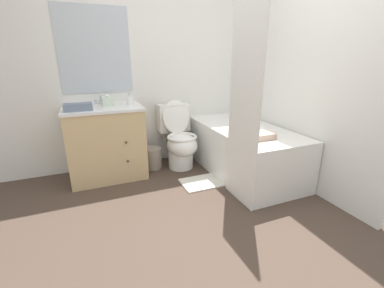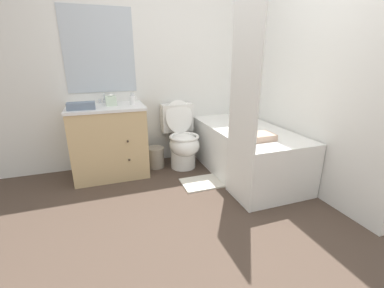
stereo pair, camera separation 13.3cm
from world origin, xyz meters
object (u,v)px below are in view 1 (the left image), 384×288
Objects in this scene: toilet at (179,139)px; soap_dispenser at (130,100)px; hand_towel_folded at (78,107)px; wastebasket at (153,158)px; bath_mat at (202,182)px; bathtub at (243,150)px; bath_towel_folded at (257,136)px; tissue_box at (108,101)px; sink_faucet at (101,101)px; vanity_cabinet at (106,142)px.

soap_dispenser is (-0.57, 0.05, 0.52)m from toilet.
toilet is 1.22m from hand_towel_folded.
wastebasket is 0.75m from bath_mat.
toilet is at bearing -4.54° from soap_dispenser.
bath_towel_folded is (-0.15, -0.43, 0.31)m from bathtub.
wastebasket is 0.89m from tissue_box.
bathtub is at bearing -11.74° from hand_towel_folded.
soap_dispenser reaches higher than hand_towel_folded.
soap_dispenser is at bearing 13.65° from hand_towel_folded.
sink_faucet is 1.06× the size of tissue_box.
wastebasket is 0.79m from soap_dispenser.
soap_dispenser is at bearing -7.08° from tissue_box.
bathtub is (1.52, -0.71, -0.58)m from sink_faucet.
hand_towel_folded is (-0.24, -0.13, 0.44)m from vanity_cabinet.
hand_towel_folded is (-0.54, -0.13, -0.02)m from soap_dispenser.
bath_towel_folded reaches higher than bathtub.
sink_faucet reaches higher than bathtub.
sink_faucet is at bearing 155.08° from bathtub.
bath_towel_folded is (0.84, -0.96, 0.46)m from wastebasket.
toilet is 2.48× the size of bath_towel_folded.
sink_faucet is 0.42× the size of bath_towel_folded.
toilet is 0.41m from wastebasket.
hand_towel_folded is 1.82m from bath_towel_folded.
soap_dispenser is at bearing -34.85° from sink_faucet.
bathtub is at bearing -34.76° from toilet.
toilet is 0.96m from tissue_box.
sink_faucet is 1.77m from bathtub.
hand_towel_folded is at bearing 153.67° from bath_towel_folded.
toilet is at bearing 4.44° from hand_towel_folded.
wastebasket is at bearing 122.13° from bath_mat.
soap_dispenser is at bearing -0.61° from vanity_cabinet.
vanity_cabinet is 1.61m from bathtub.
hand_towel_folded is at bearing 168.26° from bathtub.
tissue_box reaches higher than vanity_cabinet.
tissue_box is 0.34m from hand_towel_folded.
toilet is 1.86× the size of bath_mat.
soap_dispenser is 0.48× the size of hand_towel_folded.
hand_towel_folded is (-1.11, -0.09, 0.51)m from toilet.
tissue_box is 1.65m from bath_towel_folded.
vanity_cabinet is at bearing 161.78° from bathtub.
vanity_cabinet is 0.46m from tissue_box.
bathtub is 1.13m from wastebasket.
wastebasket is 1.96× the size of tissue_box.
hand_towel_folded is (-0.78, -0.16, 0.73)m from wastebasket.
toilet is 3.19× the size of wastebasket.
toilet is 1.05m from bath_towel_folded.
bath_mat is at bearing -83.58° from toilet.
sink_faucet reaches higher than wastebasket.
vanity_cabinet is at bearing 29.22° from hand_towel_folded.
sink_faucet is 1.50m from bath_mat.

